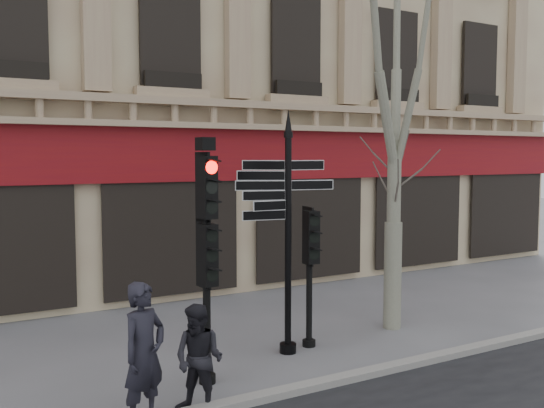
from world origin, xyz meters
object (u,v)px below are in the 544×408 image
at_px(plane_tree, 397,35).
at_px(pedestrian_a, 144,354).
at_px(traffic_signal_main, 206,230).
at_px(pedestrian_b, 199,359).
at_px(fingerpost, 288,191).
at_px(traffic_signal_secondary, 309,252).

distance_m(plane_tree, pedestrian_a, 7.97).
relative_size(traffic_signal_main, pedestrian_b, 2.52).
distance_m(fingerpost, pedestrian_a, 4.08).
distance_m(fingerpost, traffic_signal_main, 2.04).
bearing_deg(traffic_signal_main, traffic_signal_secondary, 12.80).
distance_m(fingerpost, pedestrian_b, 3.62).
relative_size(fingerpost, traffic_signal_main, 1.14).
bearing_deg(traffic_signal_main, pedestrian_b, -123.90).
height_order(traffic_signal_main, pedestrian_a, traffic_signal_main).
height_order(fingerpost, traffic_signal_secondary, fingerpost).
distance_m(traffic_signal_secondary, pedestrian_b, 3.56).
height_order(plane_tree, pedestrian_b, plane_tree).
distance_m(fingerpost, traffic_signal_secondary, 1.28).
bearing_deg(pedestrian_b, fingerpost, 84.36).
distance_m(traffic_signal_secondary, pedestrian_a, 4.19).
relative_size(traffic_signal_secondary, pedestrian_b, 1.68).
bearing_deg(plane_tree, pedestrian_a, -162.68).
xyz_separation_m(plane_tree, pedestrian_a, (-5.91, -1.84, -5.03)).
height_order(traffic_signal_main, plane_tree, plane_tree).
relative_size(fingerpost, plane_tree, 0.51).
xyz_separation_m(traffic_signal_main, pedestrian_b, (-0.55, -0.96, -1.67)).
height_order(traffic_signal_main, pedestrian_b, traffic_signal_main).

